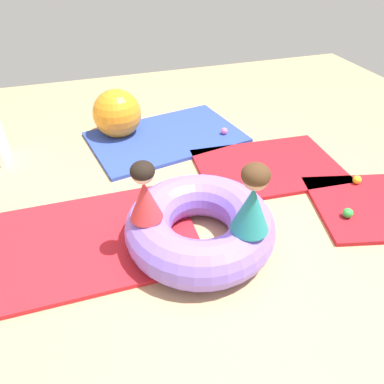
# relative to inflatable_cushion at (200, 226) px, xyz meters

# --- Properties ---
(ground_plane) EXTENTS (8.00, 8.00, 0.00)m
(ground_plane) POSITION_rel_inflatable_cushion_xyz_m (0.07, 0.06, -0.18)
(ground_plane) COLOR tan
(gym_mat_near_left) EXTENTS (1.48, 1.07, 0.04)m
(gym_mat_near_left) POSITION_rel_inflatable_cushion_xyz_m (1.02, 0.81, -0.16)
(gym_mat_near_left) COLOR #B21923
(gym_mat_near_left) RESTS_ON ground
(gym_mat_center_rear) EXTENTS (1.58, 1.12, 0.04)m
(gym_mat_center_rear) POSITION_rel_inflatable_cushion_xyz_m (-0.78, 0.27, -0.16)
(gym_mat_center_rear) COLOR red
(gym_mat_center_rear) RESTS_ON ground
(gym_mat_near_right) EXTENTS (1.86, 1.39, 0.04)m
(gym_mat_near_right) POSITION_rel_inflatable_cushion_xyz_m (0.18, 1.75, -0.16)
(gym_mat_near_right) COLOR #2D47B7
(gym_mat_near_right) RESTS_ON ground
(inflatable_cushion) EXTENTS (1.15, 1.15, 0.36)m
(inflatable_cushion) POSITION_rel_inflatable_cushion_xyz_m (0.00, 0.00, 0.00)
(inflatable_cushion) COLOR #8466E0
(inflatable_cushion) RESTS_ON ground
(child_in_red) EXTENTS (0.33, 0.33, 0.46)m
(child_in_red) POSITION_rel_inflatable_cushion_xyz_m (-0.40, 0.03, 0.40)
(child_in_red) COLOR red
(child_in_red) RESTS_ON inflatable_cushion
(child_in_teal) EXTENTS (0.32, 0.32, 0.52)m
(child_in_teal) POSITION_rel_inflatable_cushion_xyz_m (0.25, -0.31, 0.43)
(child_in_teal) COLOR teal
(child_in_teal) RESTS_ON inflatable_cushion
(play_ball_pink) EXTENTS (0.08, 0.08, 0.08)m
(play_ball_pink) POSITION_rel_inflatable_cushion_xyz_m (0.84, 1.58, -0.10)
(play_ball_pink) COLOR pink
(play_ball_pink) RESTS_ON gym_mat_near_right
(play_ball_green) EXTENTS (0.09, 0.09, 0.09)m
(play_ball_green) POSITION_rel_inflatable_cushion_xyz_m (1.27, -0.13, -0.09)
(play_ball_green) COLOR green
(play_ball_green) RESTS_ON gym_mat_far_right
(play_ball_red) EXTENTS (0.09, 0.09, 0.09)m
(play_ball_red) POSITION_rel_inflatable_cushion_xyz_m (-0.28, 0.49, -0.09)
(play_ball_red) COLOR red
(play_ball_red) RESTS_ON gym_mat_center_rear
(play_ball_yellow) EXTENTS (0.08, 0.08, 0.08)m
(play_ball_yellow) POSITION_rel_inflatable_cushion_xyz_m (1.67, 0.26, -0.10)
(play_ball_yellow) COLOR yellow
(play_ball_yellow) RESTS_ON gym_mat_far_right
(exercise_ball_large) EXTENTS (0.55, 0.55, 0.55)m
(exercise_ball_large) POSITION_rel_inflatable_cushion_xyz_m (-0.33, 2.00, 0.10)
(exercise_ball_large) COLOR orange
(exercise_ball_large) RESTS_ON ground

